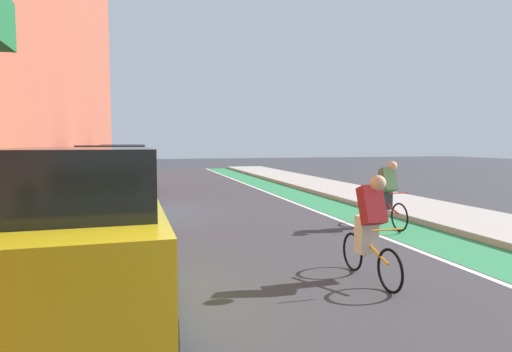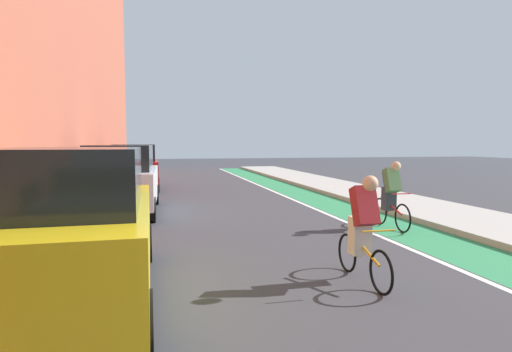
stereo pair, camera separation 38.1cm
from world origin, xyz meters
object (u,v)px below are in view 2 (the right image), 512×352
(parked_suv_white, at_px, (122,179))
(parked_suv_red, at_px, (135,167))
(cyclist_far, at_px, (391,193))
(cyclist_trailing, at_px, (363,228))
(parked_suv_yellow_cab, at_px, (74,225))

(parked_suv_white, distance_m, parked_suv_red, 6.47)
(parked_suv_white, bearing_deg, cyclist_far, -29.31)
(parked_suv_white, bearing_deg, cyclist_trailing, -61.06)
(parked_suv_white, xyz_separation_m, cyclist_far, (6.44, -3.61, -0.17))
(parked_suv_white, distance_m, cyclist_far, 7.38)
(parked_suv_yellow_cab, xyz_separation_m, parked_suv_white, (-0.00, 7.08, 0.00))
(parked_suv_yellow_cab, xyz_separation_m, cyclist_far, (6.43, 3.46, -0.17))
(parked_suv_red, distance_m, cyclist_trailing, 14.13)
(parked_suv_red, bearing_deg, parked_suv_yellow_cab, -90.00)
(cyclist_trailing, bearing_deg, parked_suv_yellow_cab, 179.60)
(parked_suv_red, height_order, cyclist_far, parked_suv_red)
(parked_suv_white, relative_size, cyclist_far, 2.56)
(cyclist_trailing, distance_m, cyclist_far, 4.30)
(parked_suv_yellow_cab, relative_size, cyclist_trailing, 2.72)
(parked_suv_yellow_cab, height_order, cyclist_trailing, parked_suv_yellow_cab)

